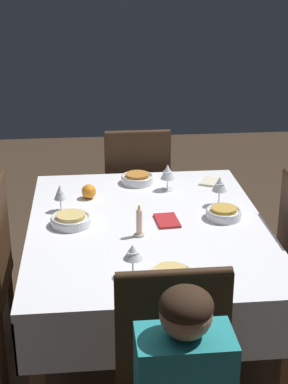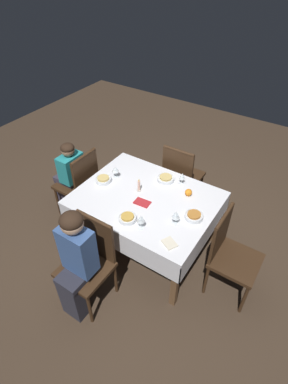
{
  "view_description": "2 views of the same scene",
  "coord_description": "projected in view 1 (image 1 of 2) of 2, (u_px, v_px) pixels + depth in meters",
  "views": [
    {
      "loc": [
        2.54,
        -0.27,
        1.92
      ],
      "look_at": [
        0.02,
        -0.02,
        0.91
      ],
      "focal_mm": 55.0,
      "sensor_mm": 36.0,
      "label": 1
    },
    {
      "loc": [
        -1.29,
        1.99,
        2.8
      ],
      "look_at": [
        0.01,
        0.03,
        0.83
      ],
      "focal_mm": 28.0,
      "sensor_mm": 36.0,
      "label": 2
    }
  ],
  "objects": [
    {
      "name": "napkin_spare_side",
      "position": [
        210.0,
        182.0,
        3.32
      ],
      "size": [
        0.16,
        0.15,
        0.01
      ],
      "rotation": [
        0.0,
        0.0,
        -0.46
      ],
      "color": "beige",
      "rests_on": "dining_table"
    },
    {
      "name": "ground_plane",
      "position": [
        147.0,
        351.0,
        3.08
      ],
      "size": [
        8.0,
        8.0,
        0.0
      ],
      "primitive_type": "plane",
      "color": "#3D2D21"
    },
    {
      "name": "dining_table",
      "position": [
        148.0,
        239.0,
        2.84
      ],
      "size": [
        1.44,
        1.14,
        0.73
      ],
      "color": "silver",
      "rests_on": "ground_plane"
    },
    {
      "name": "wine_glass_north",
      "position": [
        220.0,
        185.0,
        2.98
      ],
      "size": [
        0.08,
        0.08,
        0.15
      ],
      "color": "white",
      "rests_on": "dining_table"
    },
    {
      "name": "wine_glass_south",
      "position": [
        60.0,
        193.0,
        2.92
      ],
      "size": [
        0.06,
        0.06,
        0.14
      ],
      "color": "white",
      "rests_on": "dining_table"
    },
    {
      "name": "chair_west",
      "position": [
        136.0,
        190.0,
        3.79
      ],
      "size": [
        0.44,
        0.44,
        0.96
      ],
      "rotation": [
        0.0,
        0.0,
        -1.57
      ],
      "color": "#382314",
      "rests_on": "ground_plane"
    },
    {
      "name": "wine_glass_east",
      "position": [
        133.0,
        253.0,
        2.32
      ],
      "size": [
        0.08,
        0.08,
        0.14
      ],
      "color": "white",
      "rests_on": "dining_table"
    },
    {
      "name": "candle_centerpiece",
      "position": [
        139.0,
        224.0,
        2.67
      ],
      "size": [
        0.05,
        0.05,
        0.15
      ],
      "color": "beige",
      "rests_on": "dining_table"
    },
    {
      "name": "bowl_east",
      "position": [
        171.0,
        276.0,
        2.3
      ],
      "size": [
        0.18,
        0.18,
        0.06
      ],
      "color": "silver",
      "rests_on": "dining_table"
    },
    {
      "name": "bowl_north",
      "position": [
        224.0,
        213.0,
        2.86
      ],
      "size": [
        0.17,
        0.17,
        0.06
      ],
      "color": "silver",
      "rests_on": "dining_table"
    },
    {
      "name": "orange_fruit",
      "position": [
        89.0,
        191.0,
        3.1
      ],
      "size": [
        0.08,
        0.08,
        0.08
      ],
      "primitive_type": "sphere",
      "color": "orange",
      "rests_on": "dining_table"
    },
    {
      "name": "napkin_red_folded",
      "position": [
        167.0,
        221.0,
        2.83
      ],
      "size": [
        0.17,
        0.12,
        0.01
      ],
      "rotation": [
        0.0,
        0.0,
        0.07
      ],
      "color": "#AD2328",
      "rests_on": "dining_table"
    },
    {
      "name": "wine_glass_west",
      "position": [
        168.0,
        173.0,
        3.19
      ],
      "size": [
        0.08,
        0.08,
        0.15
      ],
      "color": "white",
      "rests_on": "dining_table"
    },
    {
      "name": "bowl_south",
      "position": [
        71.0,
        220.0,
        2.79
      ],
      "size": [
        0.19,
        0.19,
        0.06
      ],
      "color": "silver",
      "rests_on": "dining_table"
    },
    {
      "name": "bowl_west",
      "position": [
        138.0,
        178.0,
        3.31
      ],
      "size": [
        0.18,
        0.18,
        0.06
      ],
      "color": "silver",
      "rests_on": "dining_table"
    }
  ]
}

